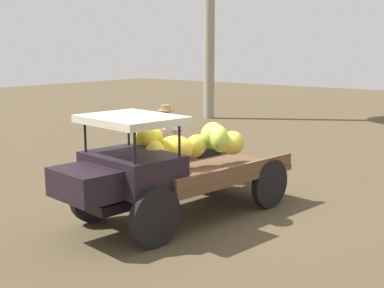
% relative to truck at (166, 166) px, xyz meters
% --- Properties ---
extents(ground_plane, '(60.00, 60.00, 0.00)m').
position_rel_truck_xyz_m(ground_plane, '(-0.35, 0.23, -0.95)').
color(ground_plane, brown).
extents(truck, '(4.59, 2.19, 1.90)m').
position_rel_truck_xyz_m(truck, '(0.00, 0.00, 0.00)').
color(truck, black).
rests_on(truck, ground).
extents(farmer, '(0.54, 0.50, 1.79)m').
position_rel_truck_xyz_m(farmer, '(-1.47, -1.30, 0.08)').
color(farmer, '#3E4540').
rests_on(farmer, ground).
extents(wooden_crate, '(0.69, 0.62, 0.45)m').
position_rel_truck_xyz_m(wooden_crate, '(-2.96, -0.36, -0.72)').
color(wooden_crate, '#816648').
rests_on(wooden_crate, ground).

